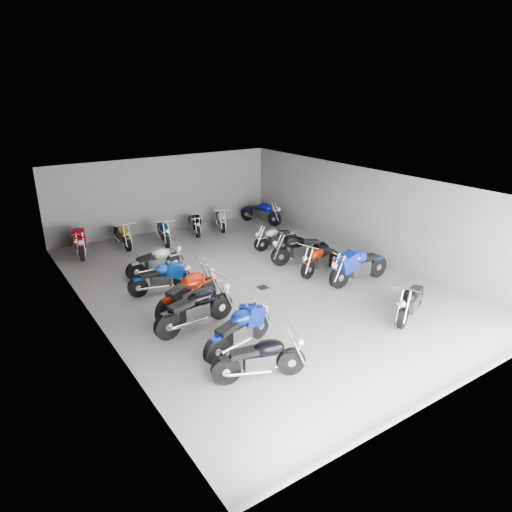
# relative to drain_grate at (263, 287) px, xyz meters

# --- Properties ---
(ground) EXTENTS (14.00, 14.00, 0.00)m
(ground) POSITION_rel_drain_grate_xyz_m (0.00, 0.50, -0.01)
(ground) COLOR gray
(ground) RESTS_ON ground
(wall_back) EXTENTS (10.00, 0.10, 3.20)m
(wall_back) POSITION_rel_drain_grate_xyz_m (0.00, 7.50, 1.59)
(wall_back) COLOR slate
(wall_back) RESTS_ON ground
(wall_left) EXTENTS (0.10, 14.00, 3.20)m
(wall_left) POSITION_rel_drain_grate_xyz_m (-5.00, 0.50, 1.59)
(wall_left) COLOR slate
(wall_left) RESTS_ON ground
(wall_right) EXTENTS (0.10, 14.00, 3.20)m
(wall_right) POSITION_rel_drain_grate_xyz_m (5.00, 0.50, 1.59)
(wall_right) COLOR slate
(wall_right) RESTS_ON ground
(ceiling) EXTENTS (10.00, 14.00, 0.04)m
(ceiling) POSITION_rel_drain_grate_xyz_m (0.00, 0.50, 3.21)
(ceiling) COLOR black
(ceiling) RESTS_ON wall_back
(drain_grate) EXTENTS (0.32, 0.32, 0.01)m
(drain_grate) POSITION_rel_drain_grate_xyz_m (0.00, 0.00, 0.00)
(drain_grate) COLOR black
(drain_grate) RESTS_ON ground
(motorcycle_left_a) EXTENTS (2.00, 0.84, 0.92)m
(motorcycle_left_a) POSITION_rel_drain_grate_xyz_m (-2.75, -3.90, 0.49)
(motorcycle_left_a) COLOR black
(motorcycle_left_a) RESTS_ON ground
(motorcycle_left_b) EXTENTS (2.14, 0.73, 0.96)m
(motorcycle_left_b) POSITION_rel_drain_grate_xyz_m (-2.49, -2.64, 0.52)
(motorcycle_left_b) COLOR black
(motorcycle_left_b) RESTS_ON ground
(motorcycle_left_c) EXTENTS (2.35, 0.54, 1.03)m
(motorcycle_left_c) POSITION_rel_drain_grate_xyz_m (-2.89, -1.14, 0.56)
(motorcycle_left_c) COLOR black
(motorcycle_left_c) RESTS_ON ground
(motorcycle_left_d) EXTENTS (2.26, 1.03, 1.04)m
(motorcycle_left_d) POSITION_rel_drain_grate_xyz_m (-2.64, -0.19, 0.56)
(motorcycle_left_d) COLOR black
(motorcycle_left_d) RESTS_ON ground
(motorcycle_left_e) EXTENTS (1.99, 0.49, 0.88)m
(motorcycle_left_e) POSITION_rel_drain_grate_xyz_m (-2.78, 1.42, 0.47)
(motorcycle_left_e) COLOR black
(motorcycle_left_e) RESTS_ON ground
(motorcycle_left_f) EXTENTS (2.05, 0.43, 0.90)m
(motorcycle_left_f) POSITION_rel_drain_grate_xyz_m (-2.38, 2.83, 0.49)
(motorcycle_left_f) COLOR black
(motorcycle_left_f) RESTS_ON ground
(motorcycle_right_a) EXTENTS (1.95, 0.93, 0.91)m
(motorcycle_right_a) POSITION_rel_drain_grate_xyz_m (2.23, -3.86, 0.49)
(motorcycle_right_a) COLOR black
(motorcycle_right_a) RESTS_ON ground
(motorcycle_right_c) EXTENTS (2.39, 0.47, 1.05)m
(motorcycle_right_c) POSITION_rel_drain_grate_xyz_m (2.77, -1.36, 0.57)
(motorcycle_right_c) COLOR black
(motorcycle_right_c) RESTS_ON ground
(motorcycle_right_d) EXTENTS (2.00, 0.65, 0.89)m
(motorcycle_right_d) POSITION_rel_drain_grate_xyz_m (2.32, -0.03, 0.48)
(motorcycle_right_d) COLOR black
(motorcycle_right_d) RESTS_ON ground
(motorcycle_right_e) EXTENTS (2.23, 0.71, 0.99)m
(motorcycle_right_e) POSITION_rel_drain_grate_xyz_m (2.32, 1.04, 0.54)
(motorcycle_right_e) COLOR black
(motorcycle_right_e) RESTS_ON ground
(motorcycle_right_f) EXTENTS (1.88, 0.43, 0.83)m
(motorcycle_right_f) POSITION_rel_drain_grate_xyz_m (2.49, 2.76, 0.45)
(motorcycle_right_f) COLOR black
(motorcycle_right_f) RESTS_ON ground
(motorcycle_back_a) EXTENTS (0.58, 2.28, 1.00)m
(motorcycle_back_a) POSITION_rel_drain_grate_xyz_m (-4.01, 6.32, 0.54)
(motorcycle_back_a) COLOR black
(motorcycle_back_a) RESTS_ON ground
(motorcycle_back_b) EXTENTS (0.41, 2.00, 0.88)m
(motorcycle_back_b) POSITION_rel_drain_grate_xyz_m (-2.37, 6.31, 0.47)
(motorcycle_back_b) COLOR black
(motorcycle_back_b) RESTS_ON ground
(motorcycle_back_c) EXTENTS (0.56, 1.94, 0.86)m
(motorcycle_back_c) POSITION_rel_drain_grate_xyz_m (-0.84, 5.85, 0.46)
(motorcycle_back_c) COLOR black
(motorcycle_back_c) RESTS_ON ground
(motorcycle_back_d) EXTENTS (0.58, 1.82, 0.81)m
(motorcycle_back_d) POSITION_rel_drain_grate_xyz_m (0.76, 6.29, 0.44)
(motorcycle_back_d) COLOR black
(motorcycle_back_d) RESTS_ON ground
(motorcycle_back_e) EXTENTS (0.77, 1.80, 0.82)m
(motorcycle_back_e) POSITION_rel_drain_grate_xyz_m (2.02, 6.26, 0.44)
(motorcycle_back_e) COLOR black
(motorcycle_back_e) RESTS_ON ground
(motorcycle_back_f) EXTENTS (0.94, 2.09, 0.96)m
(motorcycle_back_f) POSITION_rel_drain_grate_xyz_m (4.01, 5.98, 0.52)
(motorcycle_back_f) COLOR black
(motorcycle_back_f) RESTS_ON ground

